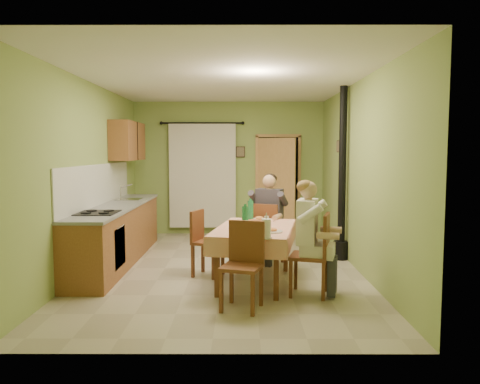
{
  "coord_description": "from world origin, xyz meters",
  "views": [
    {
      "loc": [
        0.27,
        -6.94,
        1.77
      ],
      "look_at": [
        0.25,
        0.1,
        1.15
      ],
      "focal_mm": 35.0,
      "sensor_mm": 36.0,
      "label": 1
    }
  ],
  "objects_px": {
    "dining_table": "(255,255)",
    "chair_near": "(242,283)",
    "chair_right": "(310,272)",
    "man_right": "(310,224)",
    "chair_left": "(207,256)",
    "man_far": "(269,208)",
    "stove_flue": "(342,197)",
    "chair_far": "(268,246)"
  },
  "relations": [
    {
      "from": "chair_left",
      "to": "stove_flue",
      "type": "height_order",
      "value": "stove_flue"
    },
    {
      "from": "chair_far",
      "to": "dining_table",
      "type": "bearing_deg",
      "value": -79.93
    },
    {
      "from": "chair_near",
      "to": "chair_left",
      "type": "xyz_separation_m",
      "value": [
        -0.5,
        1.41,
        -0.0
      ]
    },
    {
      "from": "chair_near",
      "to": "chair_left",
      "type": "distance_m",
      "value": 1.49
    },
    {
      "from": "chair_right",
      "to": "man_right",
      "type": "distance_m",
      "value": 0.59
    },
    {
      "from": "chair_right",
      "to": "man_far",
      "type": "height_order",
      "value": "man_far"
    },
    {
      "from": "man_far",
      "to": "chair_right",
      "type": "bearing_deg",
      "value": -52.21
    },
    {
      "from": "chair_right",
      "to": "stove_flue",
      "type": "bearing_deg",
      "value": -6.65
    },
    {
      "from": "stove_flue",
      "to": "man_far",
      "type": "bearing_deg",
      "value": -165.19
    },
    {
      "from": "dining_table",
      "to": "man_far",
      "type": "height_order",
      "value": "man_far"
    },
    {
      "from": "dining_table",
      "to": "man_right",
      "type": "height_order",
      "value": "man_right"
    },
    {
      "from": "man_right",
      "to": "dining_table",
      "type": "bearing_deg",
      "value": 67.31
    },
    {
      "from": "dining_table",
      "to": "stove_flue",
      "type": "distance_m",
      "value": 2.11
    },
    {
      "from": "chair_right",
      "to": "man_far",
      "type": "distance_m",
      "value": 1.75
    },
    {
      "from": "chair_right",
      "to": "man_right",
      "type": "bearing_deg",
      "value": 90.0
    },
    {
      "from": "chair_far",
      "to": "man_far",
      "type": "bearing_deg",
      "value": 90.0
    },
    {
      "from": "chair_left",
      "to": "man_far",
      "type": "xyz_separation_m",
      "value": [
        0.91,
        0.7,
        0.59
      ]
    },
    {
      "from": "chair_far",
      "to": "chair_right",
      "type": "xyz_separation_m",
      "value": [
        0.43,
        -1.58,
        0.0
      ]
    },
    {
      "from": "dining_table",
      "to": "chair_left",
      "type": "relative_size",
      "value": 1.92
    },
    {
      "from": "dining_table",
      "to": "stove_flue",
      "type": "bearing_deg",
      "value": 53.91
    },
    {
      "from": "dining_table",
      "to": "chair_left",
      "type": "height_order",
      "value": "chair_left"
    },
    {
      "from": "chair_left",
      "to": "stove_flue",
      "type": "xyz_separation_m",
      "value": [
        2.12,
        1.02,
        0.74
      ]
    },
    {
      "from": "chair_right",
      "to": "stove_flue",
      "type": "relative_size",
      "value": 0.36
    },
    {
      "from": "stove_flue",
      "to": "man_right",
      "type": "bearing_deg",
      "value": -112.66
    },
    {
      "from": "dining_table",
      "to": "stove_flue",
      "type": "xyz_separation_m",
      "value": [
        1.45,
        1.39,
        0.64
      ]
    },
    {
      "from": "chair_left",
      "to": "man_right",
      "type": "bearing_deg",
      "value": 77.94
    },
    {
      "from": "chair_far",
      "to": "chair_right",
      "type": "relative_size",
      "value": 0.95
    },
    {
      "from": "chair_near",
      "to": "stove_flue",
      "type": "relative_size",
      "value": 0.35
    },
    {
      "from": "dining_table",
      "to": "chair_near",
      "type": "bearing_deg",
      "value": -89.31
    },
    {
      "from": "chair_right",
      "to": "chair_left",
      "type": "xyz_separation_m",
      "value": [
        -1.34,
        0.89,
        -0.0
      ]
    },
    {
      "from": "man_far",
      "to": "chair_near",
      "type": "bearing_deg",
      "value": -78.34
    },
    {
      "from": "chair_right",
      "to": "chair_far",
      "type": "bearing_deg",
      "value": 30.76
    },
    {
      "from": "man_far",
      "to": "man_right",
      "type": "bearing_deg",
      "value": -52.67
    },
    {
      "from": "chair_right",
      "to": "stove_flue",
      "type": "distance_m",
      "value": 2.19
    },
    {
      "from": "chair_right",
      "to": "man_right",
      "type": "relative_size",
      "value": 0.73
    },
    {
      "from": "man_right",
      "to": "chair_right",
      "type": "bearing_deg",
      "value": -90.0
    },
    {
      "from": "chair_near",
      "to": "chair_left",
      "type": "relative_size",
      "value": 1.05
    },
    {
      "from": "man_far",
      "to": "chair_left",
      "type": "bearing_deg",
      "value": -119.56
    },
    {
      "from": "chair_far",
      "to": "chair_right",
      "type": "distance_m",
      "value": 1.63
    },
    {
      "from": "man_right",
      "to": "stove_flue",
      "type": "xyz_separation_m",
      "value": [
        0.79,
        1.9,
        0.15
      ]
    },
    {
      "from": "chair_far",
      "to": "chair_near",
      "type": "xyz_separation_m",
      "value": [
        -0.41,
        -2.1,
        0.0
      ]
    },
    {
      "from": "chair_far",
      "to": "man_far",
      "type": "xyz_separation_m",
      "value": [
        0.01,
        0.01,
        0.59
      ]
    }
  ]
}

